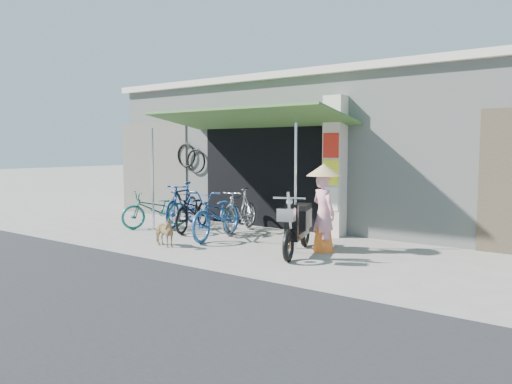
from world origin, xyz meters
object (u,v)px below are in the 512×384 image
Objects in this scene: bike_teal at (156,209)px; street_dog at (163,232)px; moped at (298,226)px; bike_silver at (240,210)px; nun at (324,208)px; bike_blue at (183,204)px; bike_black at (193,210)px; bike_navy at (218,214)px.

bike_teal reaches higher than street_dog.
bike_teal is 0.91× the size of moped.
nun is (2.59, -0.82, 0.32)m from bike_silver.
street_dog is 3.11m from nun.
moped is (3.91, -1.05, -0.04)m from bike_blue.
bike_black is (0.65, -0.32, -0.07)m from bike_blue.
bike_blue is 2.56m from street_dog.
bike_teal is 4.59m from nun.
bike_teal is 2.56× the size of street_dog.
street_dog is (1.85, -1.53, -0.16)m from bike_teal.
bike_navy is at bearing 153.30° from moped.
street_dog is at bearing -84.25° from bike_black.
street_dog is (0.84, -1.74, -0.19)m from bike_black.
bike_navy is at bearing -41.32° from bike_black.
bike_blue is 1.63m from bike_silver.
nun reaches higher than bike_teal.
bike_teal is 0.85× the size of bike_navy.
bike_black is 1.10× the size of bike_silver.
bike_navy is at bearing -91.28° from bike_silver.
bike_black is 2.73× the size of street_dog.
moped is (4.28, -0.52, 0.05)m from bike_teal.
moped reaches higher than bike_blue.
street_dog is (1.49, -2.06, -0.26)m from bike_blue.
nun reaches higher than bike_black.
bike_blue is at bearing 175.72° from bike_silver.
bike_black is 3.34m from moped.
bike_silver reaches higher than bike_black.
bike_navy is (1.12, -0.43, 0.05)m from bike_black.
bike_navy is 2.16m from moped.
bike_blue is at bearing 77.87° from bike_teal.
bike_navy is (1.77, -0.76, -0.02)m from bike_blue.
bike_navy is (0.15, -0.93, 0.03)m from bike_silver.
bike_silver is at bearing 3.54° from nun.
bike_silver is 2.24m from street_dog.
bike_black is at bearing -163.38° from bike_silver.
street_dog is at bearing -114.13° from bike_navy.
bike_silver is 2.59m from moped.
moped is at bearing 74.78° from nun.
bike_blue is at bearing 146.04° from moped.
nun reaches higher than bike_blue.
bike_teal is 1.04× the size of nun.
nun is at bearing -27.73° from bike_silver.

